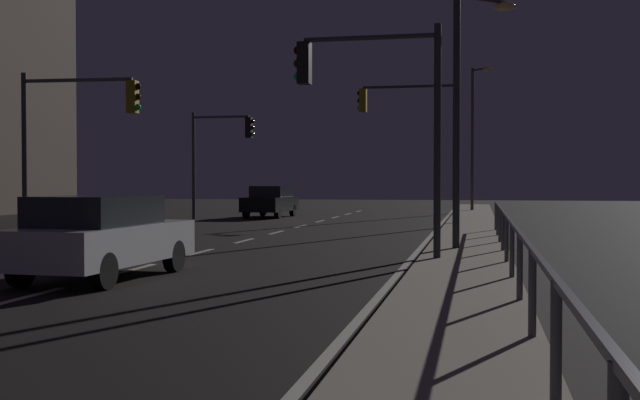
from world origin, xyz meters
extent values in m
plane|color=black|center=(0.00, 17.50, 0.00)|extent=(112.00, 112.00, 0.00)
cube|color=#9E937F|center=(6.74, 17.50, 0.07)|extent=(2.04, 77.00, 0.14)
cube|color=silver|center=(0.00, 9.00, 0.01)|extent=(0.14, 2.00, 0.01)
cube|color=silver|center=(0.00, 13.00, 0.01)|extent=(0.14, 2.00, 0.01)
cube|color=silver|center=(0.00, 17.00, 0.01)|extent=(0.14, 2.00, 0.01)
cube|color=silver|center=(0.00, 21.00, 0.01)|extent=(0.14, 2.00, 0.01)
cube|color=silver|center=(0.00, 25.00, 0.01)|extent=(0.14, 2.00, 0.01)
cube|color=silver|center=(0.00, 29.00, 0.01)|extent=(0.14, 2.00, 0.01)
cube|color=silver|center=(0.00, 33.00, 0.01)|extent=(0.14, 2.00, 0.01)
cube|color=silver|center=(0.00, 37.00, 0.01)|extent=(0.14, 2.00, 0.01)
cube|color=silver|center=(0.00, 41.00, 0.01)|extent=(0.14, 2.00, 0.01)
cube|color=silver|center=(0.00, 45.00, 0.01)|extent=(0.14, 2.00, 0.01)
cube|color=silver|center=(5.47, 22.50, 0.01)|extent=(0.14, 53.00, 0.01)
cube|color=silver|center=(0.09, 11.38, 0.67)|extent=(2.07, 4.50, 0.70)
cube|color=#1E2328|center=(0.08, 11.13, 1.29)|extent=(1.74, 2.55, 0.55)
cylinder|color=black|center=(-0.63, 12.83, 0.32)|extent=(0.26, 0.65, 0.64)
cylinder|color=black|center=(0.97, 12.74, 0.32)|extent=(0.26, 0.65, 0.64)
cylinder|color=black|center=(-0.79, 10.02, 0.32)|extent=(0.26, 0.65, 0.64)
cylinder|color=black|center=(0.81, 9.92, 0.32)|extent=(0.26, 0.65, 0.64)
cube|color=black|center=(-3.22, 36.55, 0.67)|extent=(1.96, 4.45, 0.70)
cube|color=#1E2328|center=(-3.21, 36.80, 1.29)|extent=(1.68, 2.51, 0.55)
cylinder|color=black|center=(-2.46, 35.12, 0.32)|extent=(0.24, 0.65, 0.64)
cylinder|color=black|center=(-4.06, 35.17, 0.32)|extent=(0.24, 0.65, 0.64)
cylinder|color=black|center=(-2.38, 37.94, 0.32)|extent=(0.24, 0.65, 0.64)
cylinder|color=black|center=(-3.97, 37.99, 0.32)|extent=(0.24, 0.65, 0.64)
cylinder|color=#2D3033|center=(6.12, 15.29, 2.72)|extent=(0.16, 0.16, 5.16)
cylinder|color=#38383D|center=(4.62, 15.33, 5.05)|extent=(3.02, 0.19, 0.11)
cube|color=black|center=(3.11, 15.37, 4.52)|extent=(0.29, 0.35, 0.95)
sphere|color=black|center=(2.95, 15.37, 4.82)|extent=(0.20, 0.20, 0.20)
sphere|color=black|center=(2.95, 15.37, 4.52)|extent=(0.20, 0.20, 0.20)
sphere|color=#19D84C|center=(2.95, 15.37, 4.22)|extent=(0.20, 0.20, 0.20)
cylinder|color=#38383D|center=(-6.39, 19.47, 2.54)|extent=(0.16, 0.16, 5.08)
cylinder|color=#4C4C51|center=(-4.68, 19.54, 4.83)|extent=(3.42, 0.24, 0.11)
cube|color=olive|center=(-2.97, 19.60, 4.30)|extent=(0.29, 0.35, 0.95)
sphere|color=black|center=(-2.82, 19.61, 4.60)|extent=(0.20, 0.20, 0.20)
sphere|color=black|center=(-2.82, 19.61, 4.30)|extent=(0.20, 0.20, 0.20)
sphere|color=#19D84C|center=(-2.82, 19.61, 4.00)|extent=(0.20, 0.20, 0.20)
cylinder|color=#2D3033|center=(6.07, 30.25, 3.02)|extent=(0.16, 0.16, 5.76)
cylinder|color=#2D3033|center=(4.21, 30.29, 5.65)|extent=(3.72, 0.18, 0.11)
cube|color=olive|center=(2.35, 30.32, 5.13)|extent=(0.29, 0.35, 0.95)
sphere|color=black|center=(2.19, 30.33, 5.43)|extent=(0.20, 0.20, 0.20)
sphere|color=black|center=(2.19, 30.33, 5.13)|extent=(0.20, 0.20, 0.20)
sphere|color=#19D84C|center=(2.19, 30.33, 4.83)|extent=(0.20, 0.20, 0.20)
cylinder|color=#4C4C51|center=(-6.22, 33.73, 2.54)|extent=(0.16, 0.16, 5.07)
cylinder|color=#4C4C51|center=(-4.84, 33.68, 4.82)|extent=(2.75, 0.19, 0.11)
cube|color=black|center=(-3.47, 33.64, 4.30)|extent=(0.29, 0.35, 0.95)
sphere|color=black|center=(-3.32, 33.64, 4.60)|extent=(0.20, 0.20, 0.20)
sphere|color=black|center=(-3.32, 33.64, 4.30)|extent=(0.20, 0.20, 0.20)
sphere|color=#19D84C|center=(-3.32, 33.64, 4.00)|extent=(0.20, 0.20, 0.20)
cylinder|color=#2D3033|center=(6.46, 18.04, 3.40)|extent=(0.18, 0.18, 6.53)
ellipsoid|color=#F9D172|center=(7.65, 19.13, 6.42)|extent=(0.56, 0.36, 0.24)
cylinder|color=#4C4C51|center=(6.65, 44.67, 4.21)|extent=(0.18, 0.18, 8.15)
cylinder|color=#2D3033|center=(7.06, 44.17, 8.14)|extent=(0.90, 1.08, 0.10)
ellipsoid|color=#F9D172|center=(7.47, 43.66, 8.04)|extent=(0.56, 0.36, 0.24)
cylinder|color=#59595E|center=(7.61, 3.58, 0.61)|extent=(0.09, 0.09, 0.95)
cylinder|color=#59595E|center=(7.61, 6.37, 0.61)|extent=(0.09, 0.09, 0.95)
cylinder|color=#59595E|center=(7.61, 9.16, 0.61)|extent=(0.09, 0.09, 0.95)
cylinder|color=#59595E|center=(7.61, 11.95, 0.61)|extent=(0.09, 0.09, 0.95)
cylinder|color=#59595E|center=(7.61, 14.73, 0.61)|extent=(0.09, 0.09, 0.95)
cylinder|color=#59595E|center=(7.61, 17.52, 0.61)|extent=(0.09, 0.09, 0.95)
cylinder|color=#59595E|center=(7.61, 20.31, 0.61)|extent=(0.09, 0.09, 0.95)
cylinder|color=#59595E|center=(7.61, 23.10, 0.61)|extent=(0.09, 0.09, 0.95)
cylinder|color=#59595E|center=(7.61, 25.89, 0.61)|extent=(0.09, 0.09, 0.95)
cube|color=slate|center=(7.61, 11.95, 1.09)|extent=(0.06, 27.89, 0.06)
camera|label=1|loc=(7.03, -2.80, 1.86)|focal=45.63mm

